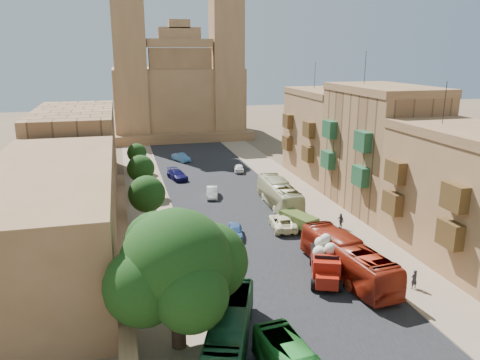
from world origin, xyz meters
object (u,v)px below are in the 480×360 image
ficus_tree (178,269)px  car_white_a (212,192)px  bus_green_north (230,327)px  car_blue_b (181,157)px  street_tree_a (157,246)px  street_tree_b (147,194)px  pedestrian_a (414,279)px  pedestrian_c (341,221)px  car_dkblue (177,175)px  car_white_b (239,168)px  olive_pickup (299,223)px  bus_cream_east (279,194)px  car_blue_a (235,231)px  street_tree_c (141,169)px  street_tree_d (137,153)px  car_cream (283,222)px  bus_red_east (347,259)px  red_truck (325,260)px  church (177,90)px

ficus_tree → car_white_a: (7.73, 29.20, -4.55)m
bus_green_north → car_blue_b: bus_green_north is taller
street_tree_a → car_white_a: size_ratio=1.31×
street_tree_b → pedestrian_a: street_tree_b is taller
pedestrian_c → car_dkblue: bearing=-158.8°
car_white_b → bus_green_north: bearing=86.9°
olive_pickup → bus_cream_east: bearing=86.1°
bus_green_north → car_blue_a: bearing=95.1°
street_tree_c → street_tree_d: (-0.00, 12.00, -0.54)m
car_white_b → pedestrian_c: pedestrian_c is taller
car_blue_a → car_cream: 5.27m
ficus_tree → street_tree_b: size_ratio=1.56×
street_tree_a → bus_green_north: 9.64m
street_tree_c → olive_pickup: 21.68m
street_tree_b → olive_pickup: bearing=-14.7°
street_tree_b → car_cream: 13.84m
street_tree_b → car_dkblue: (5.19, 18.59, -3.11)m
street_tree_d → pedestrian_a: size_ratio=2.88×
street_tree_d → bus_cream_east: street_tree_d is taller
bus_red_east → red_truck: bearing=-15.6°
car_dkblue → pedestrian_c: 26.71m
car_dkblue → bus_red_east: bearing=-88.3°
car_blue_a → car_cream: (5.18, 0.98, 0.09)m
ficus_tree → red_truck: 14.20m
car_blue_b → pedestrian_c: 35.94m
bus_red_east → car_cream: bus_red_east is taller
street_tree_b → car_cream: bearing=-12.7°
bus_cream_east → car_blue_b: (-7.90, 26.00, -0.83)m
bus_green_north → car_white_b: (11.14, 41.42, -0.69)m
church → car_blue_a: (-2.01, -58.56, -8.91)m
street_tree_a → street_tree_c: street_tree_c is taller
bus_cream_east → car_dkblue: bus_cream_east is taller
church → car_white_b: 35.40m
bus_green_north → car_white_b: 42.90m
car_white_b → pedestrian_a: pedestrian_a is taller
car_blue_a → car_dkblue: (-2.79, 22.53, 0.06)m
car_cream → street_tree_a: bearing=42.3°
street_tree_b → car_blue_a: (7.99, -3.94, -3.17)m
church → bus_red_east: church is taller
ficus_tree → pedestrian_a: (18.04, 2.77, -4.42)m
street_tree_a → street_tree_c: size_ratio=0.96×
bus_cream_east → pedestrian_a: size_ratio=7.06×
street_tree_d → car_white_b: size_ratio=1.24×
street_tree_a → car_dkblue: (5.19, 30.59, -2.64)m
red_truck → car_blue_a: (-4.86, 9.95, -0.88)m
bus_cream_east → street_tree_a: bearing=48.2°
bus_green_north → bus_cream_east: bus_cream_east is taller
bus_green_north → pedestrian_a: 15.52m
street_tree_b → car_dkblue: size_ratio=1.23×
car_white_b → red_truck: bearing=98.9°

